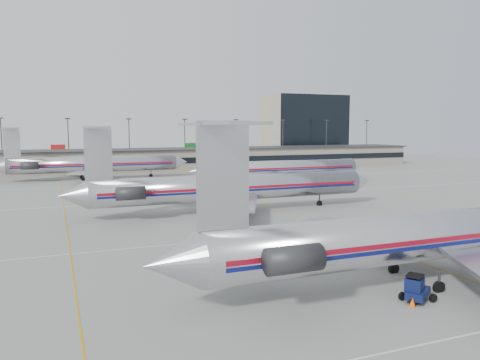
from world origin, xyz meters
TOP-DOWN VIEW (x-y plane):
  - ground at (0.00, 0.00)m, footprint 260.00×260.00m
  - apron_markings at (0.00, 10.00)m, footprint 160.00×0.15m
  - terminal at (0.00, 97.97)m, footprint 162.00×17.00m
  - light_mast_row at (0.00, 112.00)m, footprint 163.60×0.40m
  - distant_building at (62.00, 128.00)m, footprint 30.00×20.00m
  - jet_foreground at (-2.29, -9.13)m, footprint 49.50×29.14m
  - jet_second_row at (-7.58, 25.87)m, footprint 48.48×28.55m
  - jet_third_row at (15.37, 55.24)m, footprint 42.96×26.43m
  - jet_back_row at (-22.97, 79.55)m, footprint 46.00×28.29m
  - tug_left at (-7.42, -12.57)m, footprint 2.71×2.38m
  - cone_left at (-8.37, -13.26)m, footprint 0.60×0.60m

SIDE VIEW (x-z plane):
  - ground at x=0.00m, z-range 0.00..0.00m
  - apron_markings at x=0.00m, z-range 0.00..0.02m
  - cone_left at x=-8.37m, z-range 0.00..0.65m
  - tug_left at x=-7.42m, z-range -0.09..1.90m
  - terminal at x=0.00m, z-range 0.03..6.28m
  - jet_third_row at x=15.37m, z-range -2.46..9.28m
  - jet_back_row at x=-22.97m, z-range -2.64..9.94m
  - jet_second_row at x=-7.58m, z-range -2.66..10.03m
  - jet_foreground at x=-2.29m, z-range -2.72..10.24m
  - light_mast_row at x=0.00m, z-range 0.94..16.22m
  - distant_building at x=62.00m, z-range 0.00..25.00m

